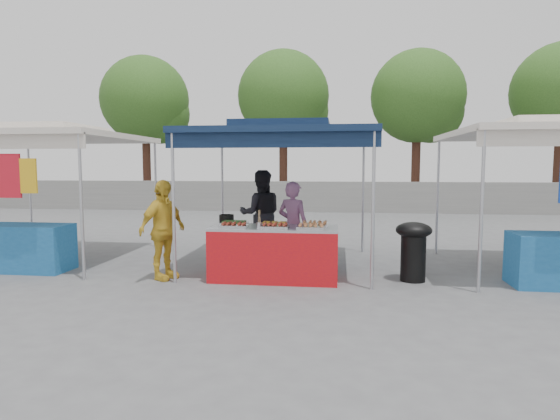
# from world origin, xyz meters

# --- Properties ---
(ground_plane) EXTENTS (80.00, 80.00, 0.00)m
(ground_plane) POSITION_xyz_m (0.00, 0.00, 0.00)
(ground_plane) COLOR #58585A
(back_wall) EXTENTS (40.00, 0.25, 1.20)m
(back_wall) POSITION_xyz_m (0.00, 11.00, 0.60)
(back_wall) COLOR gray
(back_wall) RESTS_ON ground_plane
(main_canopy) EXTENTS (3.20, 3.20, 2.57)m
(main_canopy) POSITION_xyz_m (0.00, 0.97, 2.37)
(main_canopy) COLOR #B7B8BE
(main_canopy) RESTS_ON ground_plane
(neighbor_stall_left) EXTENTS (3.20, 3.20, 2.57)m
(neighbor_stall_left) POSITION_xyz_m (-4.50, 0.57, 1.60)
(neighbor_stall_left) COLOR #B7B8BE
(neighbor_stall_left) RESTS_ON ground_plane
(tree_0) EXTENTS (3.91, 3.91, 6.72)m
(tree_0) POSITION_xyz_m (-7.59, 13.16, 4.60)
(tree_0) COLOR #3F2218
(tree_0) RESTS_ON ground_plane
(tree_1) EXTENTS (3.97, 3.97, 6.82)m
(tree_1) POSITION_xyz_m (-1.32, 13.29, 4.66)
(tree_1) COLOR #3F2218
(tree_1) RESTS_ON ground_plane
(tree_2) EXTENTS (3.85, 3.85, 6.61)m
(tree_2) POSITION_xyz_m (4.33, 13.03, 4.52)
(tree_2) COLOR #3F2218
(tree_2) RESTS_ON ground_plane
(vendor_table) EXTENTS (2.00, 0.80, 0.85)m
(vendor_table) POSITION_xyz_m (0.00, -0.10, 0.43)
(vendor_table) COLOR red
(vendor_table) RESTS_ON ground_plane
(food_tray_fl) EXTENTS (0.42, 0.30, 0.07)m
(food_tray_fl) POSITION_xyz_m (-0.60, -0.33, 0.88)
(food_tray_fl) COLOR silver
(food_tray_fl) RESTS_ON vendor_table
(food_tray_fm) EXTENTS (0.42, 0.30, 0.07)m
(food_tray_fm) POSITION_xyz_m (0.04, -0.34, 0.88)
(food_tray_fm) COLOR silver
(food_tray_fm) RESTS_ON vendor_table
(food_tray_fr) EXTENTS (0.42, 0.30, 0.07)m
(food_tray_fr) POSITION_xyz_m (0.59, -0.34, 0.88)
(food_tray_fr) COLOR silver
(food_tray_fr) RESTS_ON vendor_table
(food_tray_bl) EXTENTS (0.42, 0.30, 0.07)m
(food_tray_bl) POSITION_xyz_m (-0.67, -0.02, 0.88)
(food_tray_bl) COLOR silver
(food_tray_bl) RESTS_ON vendor_table
(food_tray_bm) EXTENTS (0.42, 0.30, 0.07)m
(food_tray_bm) POSITION_xyz_m (-0.01, 0.01, 0.88)
(food_tray_bm) COLOR silver
(food_tray_bm) RESTS_ON vendor_table
(food_tray_br) EXTENTS (0.42, 0.30, 0.07)m
(food_tray_br) POSITION_xyz_m (0.63, -0.01, 0.88)
(food_tray_br) COLOR silver
(food_tray_br) RESTS_ON vendor_table
(cooking_pot) EXTENTS (0.24, 0.24, 0.14)m
(cooking_pot) POSITION_xyz_m (-0.86, 0.26, 0.92)
(cooking_pot) COLOR black
(cooking_pot) RESTS_ON vendor_table
(skewer_cup) EXTENTS (0.08, 0.08, 0.10)m
(skewer_cup) POSITION_xyz_m (-0.20, -0.37, 0.90)
(skewer_cup) COLOR #B7B8BE
(skewer_cup) RESTS_ON vendor_table
(wok_burner) EXTENTS (0.56, 0.56, 0.94)m
(wok_burner) POSITION_xyz_m (2.17, 0.10, 0.56)
(wok_burner) COLOR black
(wok_burner) RESTS_ON ground_plane
(crate_left) EXTENTS (0.54, 0.38, 0.32)m
(crate_left) POSITION_xyz_m (-0.43, 0.43, 0.16)
(crate_left) COLOR #133D9F
(crate_left) RESTS_ON ground_plane
(crate_right) EXTENTS (0.51, 0.35, 0.30)m
(crate_right) POSITION_xyz_m (0.34, 0.65, 0.15)
(crate_right) COLOR #133D9F
(crate_right) RESTS_ON ground_plane
(crate_stacked) EXTENTS (0.49, 0.34, 0.29)m
(crate_stacked) POSITION_xyz_m (0.34, 0.65, 0.45)
(crate_stacked) COLOR #133D9F
(crate_stacked) RESTS_ON crate_right
(vendor_woman) EXTENTS (0.66, 0.56, 1.54)m
(vendor_woman) POSITION_xyz_m (0.23, 0.61, 0.77)
(vendor_woman) COLOR #86557E
(vendor_woman) RESTS_ON ground_plane
(helper_man) EXTENTS (0.96, 0.82, 1.73)m
(helper_man) POSITION_xyz_m (-0.52, 1.66, 0.86)
(helper_man) COLOR black
(helper_man) RESTS_ON ground_plane
(customer_person) EXTENTS (0.74, 1.01, 1.59)m
(customer_person) POSITION_xyz_m (-1.76, -0.29, 0.80)
(customer_person) COLOR gold
(customer_person) RESTS_ON ground_plane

